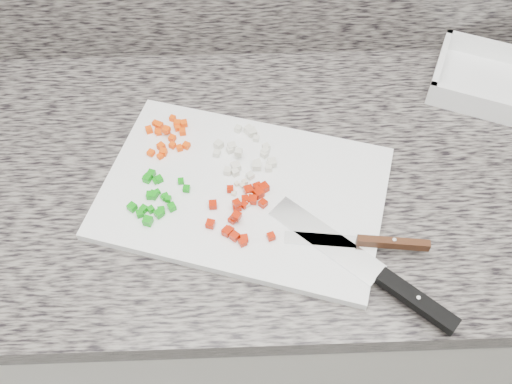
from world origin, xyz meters
TOP-DOWN VIEW (x-y plane):
  - cabinet at (0.00, 1.44)m, footprint 3.92×0.62m
  - countertop at (0.00, 1.44)m, footprint 3.96×0.64m
  - cutting_board at (-0.06, 1.38)m, footprint 0.53×0.42m
  - carrot_pile at (-0.18, 1.50)m, footprint 0.08×0.10m
  - onion_pile at (-0.05, 1.45)m, footprint 0.11×0.12m
  - green_pepper_pile at (-0.20, 1.37)m, footprint 0.10×0.11m
  - red_pepper_pile at (-0.06, 1.34)m, footprint 0.11×0.12m
  - garlic_pile at (-0.05, 1.37)m, footprint 0.04×0.06m
  - chef_knife at (0.15, 1.21)m, footprint 0.26×0.24m
  - paring_knife at (0.14, 1.27)m, footprint 0.22×0.04m
  - tray at (0.43, 1.61)m, footprint 0.28×0.25m

SIDE VIEW (x-z plane):
  - cabinet at x=0.00m, z-range 0.00..0.86m
  - countertop at x=0.00m, z-range 0.86..0.90m
  - cutting_board at x=-0.06m, z-range 0.90..0.92m
  - tray at x=0.43m, z-range 0.89..0.94m
  - garlic_pile at x=-0.05m, z-range 0.91..0.92m
  - chef_knife at x=0.15m, z-range 0.91..0.93m
  - green_pepper_pile at x=-0.20m, z-range 0.91..0.93m
  - carrot_pile at x=-0.18m, z-range 0.91..0.93m
  - paring_knife at x=0.14m, z-range 0.91..0.93m
  - onion_pile at x=-0.05m, z-range 0.91..0.93m
  - red_pepper_pile at x=-0.06m, z-range 0.91..0.93m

